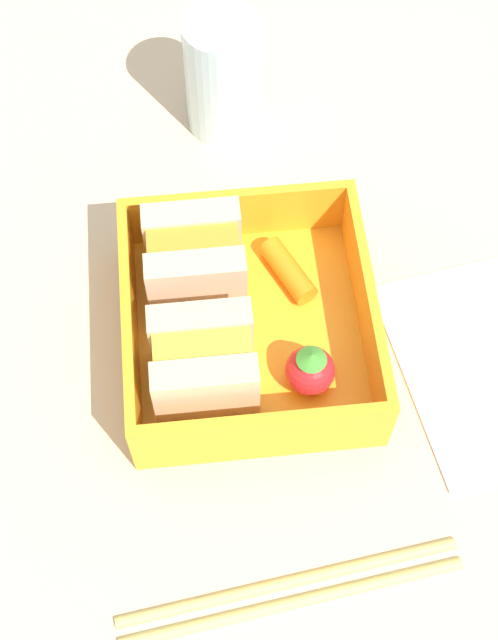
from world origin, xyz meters
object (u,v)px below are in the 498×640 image
(sandwich_center_left, at_px, (195,263))
(carrot_stick_far_left, at_px, (288,271))
(chopstick_pair, at_px, (291,591))
(drinking_glass, at_px, (216,76))
(folded_napkin, at_px, (493,362))
(sandwich_left, at_px, (204,366))
(strawberry_far_left, at_px, (310,370))

(sandwich_center_left, relative_size, carrot_stick_far_left, 1.29)
(chopstick_pair, xyz_separation_m, drinking_glass, (0.34, 0.01, 0.04))
(chopstick_pair, xyz_separation_m, folded_napkin, (0.13, -0.14, -0.00))
(drinking_glass, xyz_separation_m, folded_napkin, (-0.21, -0.15, -0.04))
(sandwich_center_left, xyz_separation_m, folded_napkin, (-0.07, -0.18, -0.04))
(carrot_stick_far_left, bearing_deg, sandwich_center_left, 92.22)
(folded_napkin, bearing_deg, carrot_stick_far_left, 60.40)
(chopstick_pair, relative_size, drinking_glass, 2.12)
(sandwich_left, xyz_separation_m, strawberry_far_left, (-0.00, -0.06, -0.01))
(sandwich_center_left, xyz_separation_m, carrot_stick_far_left, (0.00, -0.06, -0.02))
(sandwich_left, height_order, sandwich_center_left, same)
(sandwich_center_left, height_order, chopstick_pair, sandwich_center_left)
(sandwich_left, relative_size, carrot_stick_far_left, 1.29)
(chopstick_pair, distance_m, folded_napkin, 0.19)
(strawberry_far_left, relative_size, drinking_glass, 0.39)
(carrot_stick_far_left, bearing_deg, strawberry_far_left, -177.35)
(strawberry_far_left, distance_m, carrot_stick_far_left, 0.08)
(strawberry_far_left, distance_m, folded_napkin, 0.12)
(sandwich_center_left, distance_m, chopstick_pair, 0.20)
(strawberry_far_left, height_order, carrot_stick_far_left, strawberry_far_left)
(sandwich_left, xyz_separation_m, chopstick_pair, (-0.12, -0.04, -0.04))
(sandwich_left, distance_m, folded_napkin, 0.18)
(chopstick_pair, bearing_deg, sandwich_left, 16.62)
(sandwich_center_left, xyz_separation_m, drinking_glass, (0.15, -0.03, 0.00))
(sandwich_left, height_order, folded_napkin, sandwich_left)
(drinking_glass, bearing_deg, folded_napkin, -144.24)
(sandwich_left, bearing_deg, sandwich_center_left, 0.00)
(sandwich_center_left, bearing_deg, drinking_glass, -9.84)
(folded_napkin, bearing_deg, chopstick_pair, 131.56)
(carrot_stick_far_left, xyz_separation_m, drinking_glass, (0.15, 0.03, 0.03))
(sandwich_left, height_order, chopstick_pair, sandwich_left)
(sandwich_left, height_order, drinking_glass, drinking_glass)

